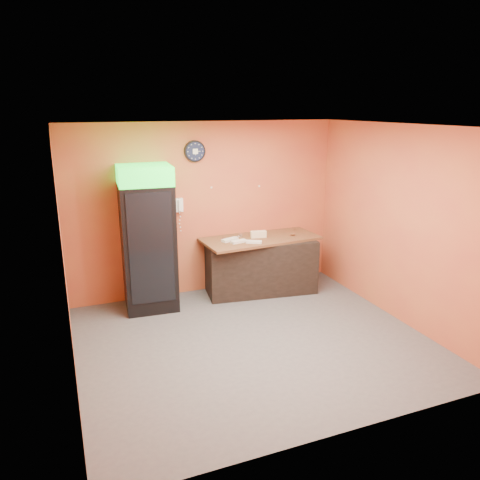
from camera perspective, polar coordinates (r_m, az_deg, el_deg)
floor at (r=6.40m, az=1.62°, el=-12.18°), size 4.50×4.50×0.00m
back_wall at (r=7.69m, az=-4.19°, el=3.79°), size 4.50×0.02×2.80m
left_wall at (r=5.43m, az=-20.68°, el=-2.50°), size 0.02×4.00×2.80m
right_wall at (r=7.04m, az=18.80°, el=1.82°), size 0.02×4.00×2.80m
ceiling at (r=5.64m, az=1.85°, el=13.72°), size 4.50×4.00×0.02m
beverage_cooler at (r=7.16m, az=-11.07°, el=-0.10°), size 0.82×0.83×2.20m
prep_counter at (r=7.87m, az=2.46°, el=-3.11°), size 1.88×1.03×0.89m
wall_clock at (r=7.47m, az=-5.53°, el=10.72°), size 0.34×0.06×0.34m
wall_phone at (r=7.50m, az=-7.43°, el=4.25°), size 0.12×0.10×0.22m
butcher_paper at (r=7.73m, az=2.50°, el=0.17°), size 1.97×0.98×0.04m
sub_roll_stack at (r=7.71m, az=2.25°, el=0.71°), size 0.27×0.13×0.11m
wrapped_sandwich_left at (r=7.42m, az=-0.17°, el=-0.18°), size 0.28×0.16×0.04m
wrapped_sandwich_mid at (r=7.41m, az=1.71°, el=-0.23°), size 0.26×0.21×0.04m
wrapped_sandwich_right at (r=7.52m, az=-1.23°, el=0.04°), size 0.30×0.20×0.04m
kitchen_tool at (r=7.75m, az=0.12°, el=0.58°), size 0.05×0.05×0.05m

